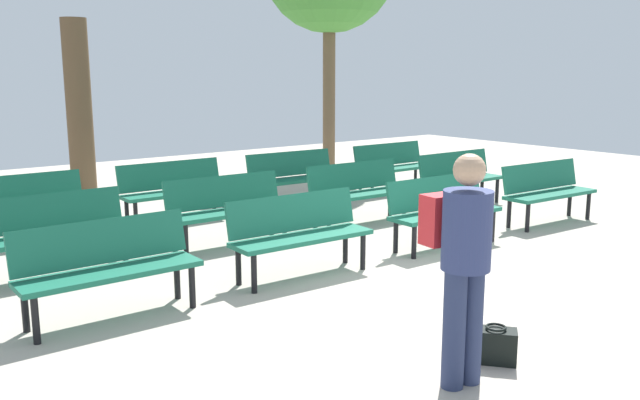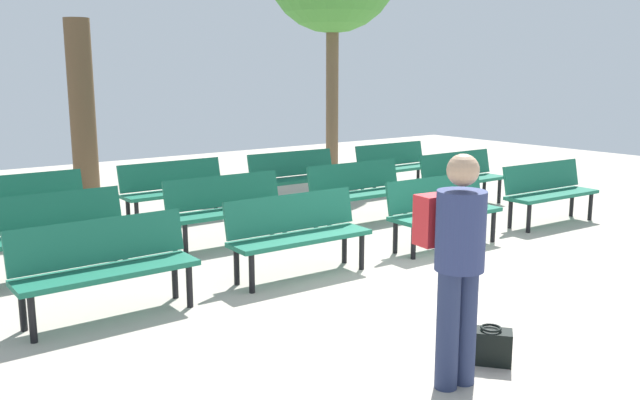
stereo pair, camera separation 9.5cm
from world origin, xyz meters
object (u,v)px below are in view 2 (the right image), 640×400
at_px(bench_r2_c3, 395,164).
at_px(bench_r0_c3, 548,189).
at_px(bench_r1_c0, 53,228).
at_px(visitor_with_backpack, 456,256).
at_px(bench_r0_c2, 442,207).
at_px(bench_r1_c1, 228,206).
at_px(bench_r2_c1, 175,187).
at_px(bench_r2_c2, 295,175).
at_px(bench_r0_c1, 297,230).
at_px(bench_r0_c0, 105,262).
at_px(handbag, 490,346).
at_px(bench_r2_c0, 23,204).
at_px(bench_r1_c3, 461,175).
at_px(tree_0, 82,109).
at_px(bench_r1_c2, 359,189).

bearing_deg(bench_r2_c3, bench_r0_c3, -90.44).
distance_m(bench_r1_c0, visitor_with_backpack, 4.69).
distance_m(bench_r0_c2, bench_r1_c1, 2.71).
bearing_deg(bench_r2_c1, bench_r2_c2, -2.43).
bearing_deg(bench_r0_c1, bench_r0_c0, -178.74).
relative_size(bench_r0_c0, handbag, 4.42).
xyz_separation_m(bench_r0_c3, bench_r2_c0, (-6.35, 3.43, 0.00)).
bearing_deg(bench_r1_c3, handbag, -136.41).
bearing_deg(bench_r2_c0, bench_r1_c0, -92.68).
height_order(bench_r1_c0, bench_r2_c3, same).
bearing_deg(bench_r2_c3, bench_r0_c1, -144.56).
relative_size(bench_r2_c1, visitor_with_backpack, 0.97).
xyz_separation_m(bench_r1_c3, handbag, (-4.45, -4.21, -0.37)).
relative_size(bench_r2_c1, bench_r2_c2, 0.99).
xyz_separation_m(bench_r0_c0, bench_r0_c1, (2.09, -0.03, 0.00)).
relative_size(bench_r0_c3, visitor_with_backpack, 0.98).
bearing_deg(bench_r1_c3, bench_r0_c0, -166.89).
distance_m(bench_r1_c1, bench_r1_c3, 4.28).
distance_m(bench_r2_c1, visitor_with_backpack, 6.10).
distance_m(bench_r1_c1, tree_0, 4.59).
relative_size(bench_r0_c1, bench_r1_c1, 1.00).
bearing_deg(bench_r2_c1, bench_r0_c0, -124.02).
bearing_deg(bench_r2_c0, bench_r0_c2, -38.93).
relative_size(bench_r0_c0, bench_r2_c3, 1.00).
xyz_separation_m(bench_r0_c2, bench_r2_c0, (-4.15, 3.40, 0.00)).
bearing_deg(bench_r2_c1, bench_r1_c3, -22.89).
xyz_separation_m(bench_r0_c3, bench_r2_c2, (-2.15, 3.32, 0.00)).
bearing_deg(bench_r1_c1, bench_r0_c0, -141.97).
height_order(bench_r2_c0, visitor_with_backpack, visitor_with_backpack).
height_order(bench_r0_c2, visitor_with_backpack, visitor_with_backpack).
distance_m(bench_r2_c1, tree_0, 3.00).
height_order(bench_r1_c0, handbag, bench_r1_c0).
bearing_deg(bench_r0_c1, bench_r1_c3, 21.13).
relative_size(bench_r0_c1, visitor_with_backpack, 0.98).
bearing_deg(bench_r2_c0, bench_r1_c2, -22.51).
bearing_deg(bench_r1_c1, bench_r0_c3, -20.42).
height_order(bench_r0_c0, bench_r2_c2, same).
height_order(bench_r1_c0, bench_r2_c2, same).
bearing_deg(bench_r0_c2, tree_0, 113.43).
distance_m(bench_r2_c1, bench_r2_c3, 4.27).
height_order(bench_r0_c3, tree_0, tree_0).
xyz_separation_m(bench_r1_c3, bench_r2_c2, (-2.12, 1.69, 0.00)).
bearing_deg(bench_r1_c0, bench_r0_c0, -90.43).
distance_m(bench_r0_c2, visitor_with_backpack, 3.86).
height_order(bench_r0_c1, tree_0, tree_0).
relative_size(bench_r0_c0, bench_r0_c2, 0.99).
height_order(bench_r1_c1, bench_r2_c2, same).
bearing_deg(bench_r1_c0, bench_r1_c3, -1.74).
distance_m(bench_r1_c1, bench_r2_c2, 2.67).
distance_m(bench_r1_c2, handbag, 4.84).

